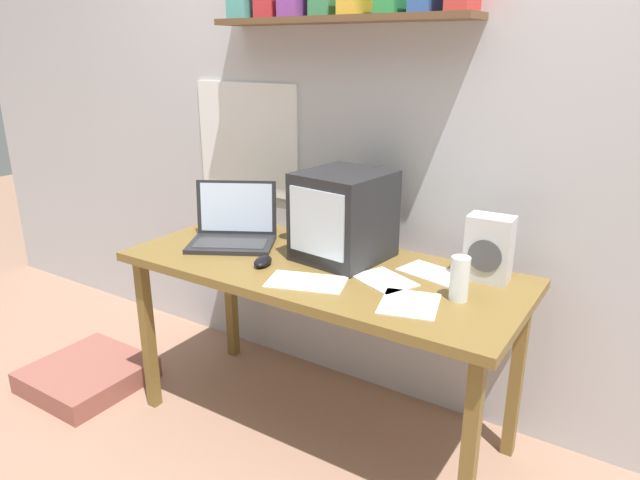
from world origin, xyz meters
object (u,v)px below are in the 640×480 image
Objects in this scene: laptop at (234,228)px; space_heater at (489,248)px; juice_glass at (459,281)px; computer_mouse at (263,261)px; corner_desk at (320,281)px; open_notebook at (434,273)px; printed_handout at (307,282)px; loose_paper_near_laptop at (384,280)px; crt_monitor at (344,216)px; loose_paper_near_monitor at (409,304)px; floor_cushion at (88,375)px; desk_lamp at (298,198)px.

space_heater is at bearing -19.40° from laptop.
juice_glass is 1.25× the size of computer_mouse.
open_notebook reaches higher than corner_desk.
loose_paper_near_laptop is (0.22, 0.16, -0.00)m from printed_handout.
printed_handout is (0.02, -0.28, -0.17)m from crt_monitor.
laptop reaches higher than loose_paper_near_monitor.
printed_handout is 1.34m from floor_cushion.
desk_lamp is at bearing 173.46° from crt_monitor.
crt_monitor reaches higher than loose_paper_near_laptop.
corner_desk is at bearing -163.27° from space_heater.
crt_monitor is 0.40m from open_notebook.
corner_desk is at bearing 33.80° from computer_mouse.
crt_monitor is 0.50m from loose_paper_near_monitor.
crt_monitor reaches higher than printed_handout.
computer_mouse is (-0.73, -0.10, -0.05)m from juice_glass.
printed_handout and loose_paper_near_monitor have the same top height.
desk_lamp is (0.23, 0.14, 0.13)m from laptop.
desk_lamp is 0.80m from space_heater.
loose_paper_near_monitor reaches higher than floor_cushion.
crt_monitor is 0.26m from desk_lamp.
computer_mouse is at bearing -154.82° from open_notebook.
corner_desk is 0.38m from desk_lamp.
computer_mouse is 0.44× the size of open_notebook.
printed_handout is at bearing -144.20° from loose_paper_near_laptop.
corner_desk is 0.63m from space_heater.
laptop is at bearing -171.99° from open_notebook.
loose_paper_near_monitor is (0.38, 0.03, -0.00)m from printed_handout.
laptop is 1.73× the size of loose_paper_near_monitor.
computer_mouse is (0.27, -0.15, -0.05)m from laptop.
space_heater is at bearing 17.56° from floor_cushion.
computer_mouse is 1.16m from floor_cushion.
loose_paper_near_monitor is at bearing -115.31° from space_heater.
laptop reaches higher than space_heater.
crt_monitor is at bearing 48.18° from computer_mouse.
desk_lamp is at bearing 154.24° from loose_paper_near_monitor.
printed_handout is 1.22× the size of loose_paper_near_laptop.
crt_monitor is 0.85× the size of laptop.
space_heater is (0.54, 0.08, -0.05)m from crt_monitor.
loose_paper_near_laptop is at bearing -31.72° from laptop.
computer_mouse is 0.61m from loose_paper_near_monitor.
laptop is 0.86m from open_notebook.
loose_paper_near_laptop reaches higher than corner_desk.
corner_desk is at bearing 178.01° from juice_glass.
corner_desk is 6.24× the size of loose_paper_near_monitor.
juice_glass is 0.52m from printed_handout.
space_heater is 0.65m from printed_handout.
crt_monitor is 1.47× the size of loose_paper_near_monitor.
loose_paper_near_monitor is at bearing 4.46° from printed_handout.
crt_monitor reaches higher than desk_lamp.
space_heater is (0.02, 0.22, 0.05)m from juice_glass.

